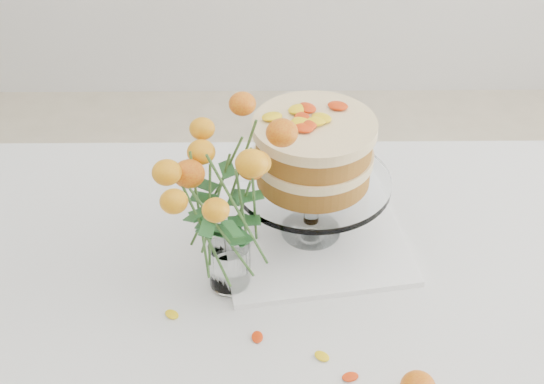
{
  "coord_description": "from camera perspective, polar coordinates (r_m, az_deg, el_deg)",
  "views": [
    {
      "loc": [
        -0.1,
        -0.91,
        1.67
      ],
      "look_at": [
        -0.09,
        0.08,
        0.91
      ],
      "focal_mm": 50.0,
      "sensor_mm": 36.0,
      "label": 1
    }
  ],
  "objects": [
    {
      "name": "stray_petal_a",
      "position": [
        1.22,
        -1.11,
        -10.88
      ],
      "size": [
        0.03,
        0.02,
        0.0
      ],
      "primitive_type": "ellipsoid",
      "color": "yellow",
      "rests_on": "table"
    },
    {
      "name": "napkin",
      "position": [
        1.4,
        2.91,
        -3.13
      ],
      "size": [
        0.37,
        0.37,
        0.01
      ],
      "primitive_type": "cube",
      "rotation": [
        0.0,
        0.0,
        0.16
      ],
      "color": "white",
      "rests_on": "table"
    },
    {
      "name": "cake_stand",
      "position": [
        1.29,
        3.15,
        2.62
      ],
      "size": [
        0.28,
        0.28,
        0.25
      ],
      "rotation": [
        0.0,
        0.0,
        0.13
      ],
      "color": "white",
      "rests_on": "napkin"
    },
    {
      "name": "rose_vase",
      "position": [
        1.17,
        -3.47,
        0.22
      ],
      "size": [
        0.25,
        0.25,
        0.35
      ],
      "rotation": [
        0.0,
        0.0,
        0.12
      ],
      "color": "white",
      "rests_on": "table"
    },
    {
      "name": "stray_petal_d",
      "position": [
        1.26,
        -7.55,
        -9.14
      ],
      "size": [
        0.03,
        0.02,
        0.0
      ],
      "primitive_type": "ellipsoid",
      "color": "yellow",
      "rests_on": "table"
    },
    {
      "name": "stray_petal_b",
      "position": [
        1.2,
        3.78,
        -12.25
      ],
      "size": [
        0.03,
        0.02,
        0.0
      ],
      "primitive_type": "ellipsoid",
      "color": "yellow",
      "rests_on": "table"
    },
    {
      "name": "stray_petal_c",
      "position": [
        1.17,
        5.91,
        -13.69
      ],
      "size": [
        0.03,
        0.02,
        0.0
      ],
      "primitive_type": "ellipsoid",
      "color": "yellow",
      "rests_on": "table"
    },
    {
      "name": "table",
      "position": [
        1.35,
        4.12,
        -10.01
      ],
      "size": [
        1.43,
        0.93,
        0.76
      ],
      "color": "tan",
      "rests_on": "ground"
    }
  ]
}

